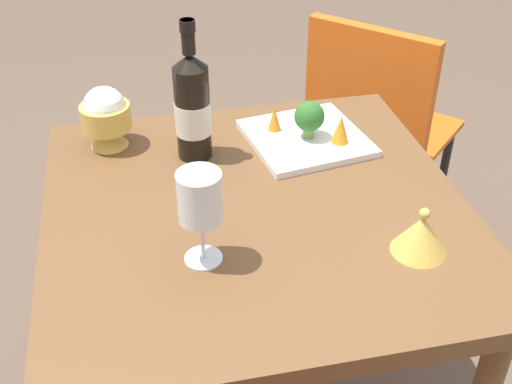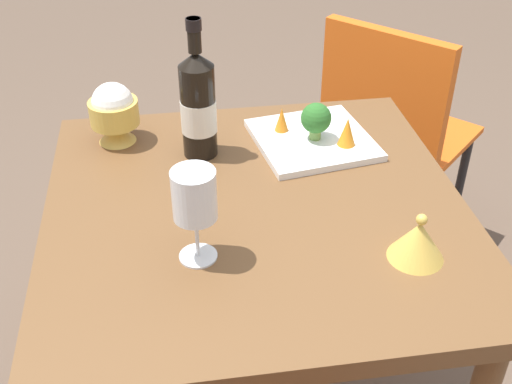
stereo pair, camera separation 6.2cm
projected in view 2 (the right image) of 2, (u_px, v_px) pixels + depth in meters
The scene contains 10 objects.
dining_table at pixel (256, 243), 1.32m from camera, with size 0.82×0.82×0.75m.
chair_by_wall at pixel (390, 123), 1.99m from camera, with size 0.57×0.57×0.85m.
wine_bottle at pixel (198, 105), 1.35m from camera, with size 0.08×0.08×0.31m.
wine_glass at pixel (194, 197), 1.06m from camera, with size 0.08×0.08×0.18m.
rice_bowl at pixel (114, 112), 1.42m from camera, with size 0.11×0.11×0.14m.
rice_bowl_lid at pixel (418, 240), 1.11m from camera, with size 0.10×0.10×0.09m.
serving_plate at pixel (313, 140), 1.45m from camera, with size 0.29×0.29×0.02m.
broccoli_floret at pixel (316, 119), 1.41m from camera, with size 0.07×0.07×0.09m.
carrot_garnish_left at pixel (282, 119), 1.46m from camera, with size 0.03×0.03×0.06m.
carrot_garnish_right at pixel (347, 132), 1.40m from camera, with size 0.04×0.04×0.07m.
Camera 2 is at (-0.15, -1.01, 1.49)m, focal length 44.92 mm.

